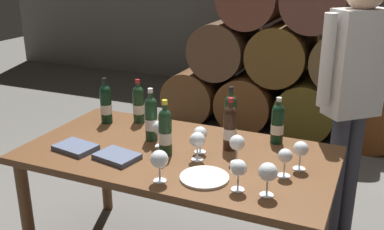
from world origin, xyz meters
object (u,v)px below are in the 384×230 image
wine_glass_2 (238,169)px  wine_glass_6 (285,157)px  wine_bottle_2 (106,104)px  sommelier_presenting (354,85)px  dining_table (178,167)px  wine_glass_4 (237,143)px  tasting_notebook (76,147)px  wine_bottle_6 (230,116)px  wine_glass_1 (200,134)px  wine_glass_7 (268,173)px  leather_ledger (117,156)px  wine_bottle_3 (277,123)px  serving_plate (204,178)px  wine_glass_0 (159,160)px  wine_glass_5 (301,150)px  wine_bottle_0 (151,118)px  wine_bottle_4 (165,131)px  wine_glass_3 (197,141)px  wine_glass_8 (160,128)px  wine_bottle_1 (139,104)px  wine_bottle_5 (230,127)px

wine_glass_2 → wine_glass_6: size_ratio=1.05×
wine_bottle_2 → sommelier_presenting: size_ratio=0.17×
dining_table → wine_glass_4: 0.40m
tasting_notebook → wine_bottle_6: bearing=45.6°
wine_glass_6 → wine_glass_2: bearing=-126.2°
tasting_notebook → wine_glass_2: bearing=5.2°
wine_bottle_6 → wine_glass_1: wine_bottle_6 is taller
wine_glass_7 → leather_ledger: size_ratio=0.73×
wine_bottle_3 → wine_glass_2: (-0.03, -0.62, -0.01)m
wine_glass_7 → serving_plate: wine_glass_7 is taller
wine_glass_0 → wine_glass_5: 0.71m
wine_bottle_2 → serving_plate: bearing=-28.3°
wine_glass_5 → wine_glass_1: bearing=-179.0°
wine_glass_6 → tasting_notebook: 1.15m
wine_glass_4 → wine_bottle_2: bearing=166.0°
wine_bottle_0 → wine_glass_5: size_ratio=2.07×
wine_bottle_0 → wine_bottle_4: size_ratio=1.01×
serving_plate → wine_bottle_4: bearing=148.9°
dining_table → leather_ledger: 0.35m
wine_glass_4 → tasting_notebook: size_ratio=0.71×
wine_bottle_4 → leather_ledger: 0.29m
wine_glass_4 → wine_glass_5: size_ratio=1.03×
wine_bottle_2 → wine_bottle_3: 1.09m
wine_glass_4 → serving_plate: 0.27m
wine_bottle_6 → tasting_notebook: 0.90m
wine_glass_2 → wine_glass_3: bearing=142.9°
dining_table → wine_glass_4: bearing=-0.9°
wine_bottle_3 → serving_plate: (-0.21, -0.58, -0.11)m
wine_glass_8 → wine_bottle_4: bearing=-47.8°
wine_bottle_0 → wine_bottle_6: bearing=29.6°
wine_glass_3 → wine_bottle_4: bearing=-178.9°
wine_glass_7 → wine_bottle_1: bearing=149.1°
wine_bottle_0 → wine_glass_2: (0.65, -0.37, -0.03)m
wine_glass_2 → wine_glass_7: bearing=1.9°
wine_bottle_6 → wine_glass_8: 0.43m
wine_bottle_6 → wine_glass_1: (-0.08, -0.28, -0.03)m
wine_bottle_2 → wine_glass_7: (1.19, -0.51, -0.02)m
wine_bottle_5 → wine_bottle_6: 0.18m
wine_glass_2 → tasting_notebook: (-0.97, 0.07, -0.09)m
wine_bottle_1 → sommelier_presenting: 1.34m
wine_glass_4 → sommelier_presenting: sommelier_presenting is taller
wine_bottle_1 → wine_glass_6: wine_bottle_1 is taller
wine_bottle_4 → wine_glass_0: (0.12, -0.29, -0.02)m
wine_glass_0 → wine_glass_6: (0.53, 0.29, -0.01)m
wine_glass_8 → serving_plate: 0.47m
wine_glass_2 → wine_glass_7: wine_glass_7 is taller
wine_bottle_5 → serving_plate: wine_bottle_5 is taller
tasting_notebook → sommelier_presenting: (1.36, 0.95, 0.27)m
wine_bottle_6 → wine_glass_2: bearing=-67.7°
wine_glass_0 → wine_glass_8: 0.42m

